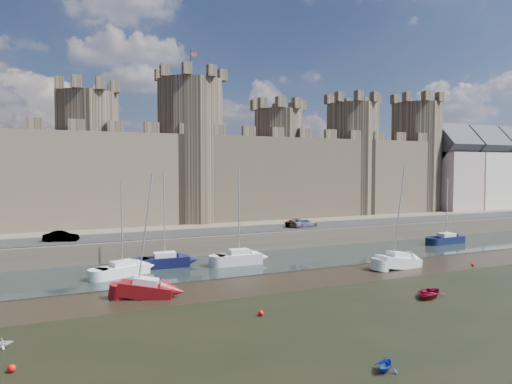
# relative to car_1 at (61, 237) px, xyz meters

# --- Properties ---
(ground) EXTENTS (160.00, 160.00, 0.00)m
(ground) POSITION_rel_car_1_xyz_m (18.16, -33.22, -3.15)
(ground) COLOR black
(ground) RESTS_ON ground
(seaweed_patch) EXTENTS (70.00, 34.00, 0.01)m
(seaweed_patch) POSITION_rel_car_1_xyz_m (18.16, -39.22, -3.14)
(seaweed_patch) COLOR black
(seaweed_patch) RESTS_ON ground
(water_channel) EXTENTS (160.00, 12.00, 0.08)m
(water_channel) POSITION_rel_car_1_xyz_m (18.16, -9.22, -3.11)
(water_channel) COLOR black
(water_channel) RESTS_ON ground
(quay) EXTENTS (160.00, 60.00, 2.50)m
(quay) POSITION_rel_car_1_xyz_m (18.16, 26.78, -1.90)
(quay) COLOR #4C443A
(quay) RESTS_ON ground
(road) EXTENTS (160.00, 7.00, 0.10)m
(road) POSITION_rel_car_1_xyz_m (18.16, 0.78, -0.60)
(road) COLOR black
(road) RESTS_ON quay
(castle) EXTENTS (108.50, 11.00, 29.00)m
(castle) POSITION_rel_car_1_xyz_m (17.53, 14.78, 8.53)
(castle) COLOR #42382B
(castle) RESTS_ON quay
(townhouses) EXTENTS (35.50, 9.05, 18.13)m
(townhouses) POSITION_rel_car_1_xyz_m (89.66, 12.78, 7.44)
(townhouses) COLOR #C1A5A5
(townhouses) RESTS_ON quay
(car_1) EXTENTS (4.15, 2.37, 1.29)m
(car_1) POSITION_rel_car_1_xyz_m (0.00, 0.00, 0.00)
(car_1) COLOR gray
(car_1) RESTS_ON quay
(car_2) EXTENTS (4.73, 2.63, 1.30)m
(car_2) POSITION_rel_car_1_xyz_m (32.83, -0.40, 0.00)
(car_2) COLOR gray
(car_2) RESTS_ON quay
(car_3) EXTENTS (4.79, 3.10, 1.23)m
(car_3) POSITION_rel_car_1_xyz_m (32.67, 0.73, -0.03)
(car_3) COLOR gray
(car_3) RESTS_ON quay
(sailboat_0) EXTENTS (5.67, 3.80, 9.89)m
(sailboat_0) POSITION_rel_car_1_xyz_m (5.69, -10.02, -2.37)
(sailboat_0) COLOR white
(sailboat_0) RESTS_ON ground
(sailboat_1) EXTENTS (5.45, 2.39, 10.69)m
(sailboat_1) POSITION_rel_car_1_xyz_m (10.60, -7.70, -2.31)
(sailboat_1) COLOR black
(sailboat_1) RESTS_ON ground
(sailboat_2) EXTENTS (5.26, 2.15, 11.24)m
(sailboat_2) POSITION_rel_car_1_xyz_m (18.81, -9.70, -2.27)
(sailboat_2) COLOR silver
(sailboat_2) RESTS_ON ground
(sailboat_3) EXTENTS (5.61, 2.38, 9.69)m
(sailboat_3) POSITION_rel_car_1_xyz_m (52.47, -8.45, -2.39)
(sailboat_3) COLOR black
(sailboat_3) RESTS_ON ground
(sailboat_4) EXTENTS (4.95, 3.38, 10.78)m
(sailboat_4) POSITION_rel_car_1_xyz_m (6.50, -18.81, -2.37)
(sailboat_4) COLOR maroon
(sailboat_4) RESTS_ON ground
(sailboat_5) EXTENTS (5.36, 2.28, 11.39)m
(sailboat_5) POSITION_rel_car_1_xyz_m (34.66, -18.40, -2.34)
(sailboat_5) COLOR silver
(sailboat_5) RESTS_ON ground
(dinghy_1) EXTENTS (2.01, 1.93, 0.82)m
(dinghy_1) POSITION_rel_car_1_xyz_m (15.88, -38.82, -2.74)
(dinghy_1) COLOR navy
(dinghy_1) RESTS_ON ground
(dinghy_3) EXTENTS (1.22, 1.06, 0.63)m
(dinghy_3) POSITION_rel_car_1_xyz_m (-3.76, -26.31, -2.83)
(dinghy_3) COLOR white
(dinghy_3) RESTS_ON ground
(dinghy_4) EXTENTS (4.15, 3.80, 0.70)m
(dinghy_4) POSITION_rel_car_1_xyz_m (28.95, -28.72, -2.80)
(dinghy_4) COLOR maroon
(dinghy_4) RESTS_ON ground
(buoy_0) EXTENTS (0.44, 0.44, 0.44)m
(buoy_0) POSITION_rel_car_1_xyz_m (-2.96, -30.48, -2.93)
(buoy_0) COLOR red
(buoy_0) RESTS_ON ground
(buoy_1) EXTENTS (0.44, 0.44, 0.44)m
(buoy_1) POSITION_rel_car_1_xyz_m (13.57, -27.33, -2.93)
(buoy_1) COLOR #F40B0A
(buoy_1) RESTS_ON ground
(buoy_3) EXTENTS (0.39, 0.39, 0.39)m
(buoy_3) POSITION_rel_car_1_xyz_m (43.07, -21.22, -2.95)
(buoy_3) COLOR red
(buoy_3) RESTS_ON ground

